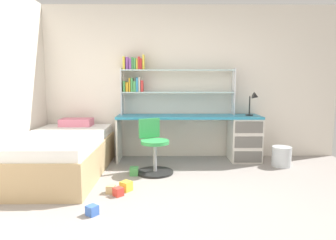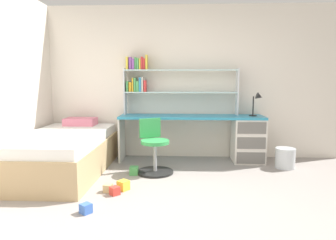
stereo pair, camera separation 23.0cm
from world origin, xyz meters
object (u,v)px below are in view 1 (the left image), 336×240
at_px(toy_block_green_0, 134,171).
at_px(toy_block_natural_3, 111,189).
at_px(bed_platform, 61,154).
at_px(bookshelf_hutch, 160,80).
at_px(toy_block_red_4, 118,192).
at_px(desk_lamp, 254,100).
at_px(toy_block_yellow_1, 126,186).
at_px(toy_block_blue_2, 92,210).
at_px(swivel_chair, 154,152).
at_px(desk, 227,134).
at_px(waste_bin, 281,156).

distance_m(toy_block_green_0, toy_block_natural_3, 0.70).
xyz_separation_m(bed_platform, toy_block_green_0, (1.02, -0.05, -0.23)).
distance_m(bookshelf_hutch, toy_block_red_4, 2.17).
bearing_deg(desk_lamp, toy_block_yellow_1, -144.76).
bearing_deg(bookshelf_hutch, toy_block_blue_2, -105.99).
height_order(swivel_chair, toy_block_green_0, swivel_chair).
relative_size(bookshelf_hutch, swivel_chair, 2.45).
relative_size(bed_platform, toy_block_red_4, 21.21).
xyz_separation_m(desk, toy_block_natural_3, (-1.66, -1.47, -0.39)).
bearing_deg(bookshelf_hutch, desk_lamp, -7.38).
bearing_deg(swivel_chair, toy_block_green_0, -156.66).
xyz_separation_m(toy_block_yellow_1, toy_block_blue_2, (-0.25, -0.65, -0.01)).
bearing_deg(bed_platform, toy_block_green_0, -2.65).
distance_m(desk_lamp, toy_block_red_4, 2.65).
bearing_deg(desk_lamp, toy_block_red_4, -142.71).
height_order(toy_block_green_0, toy_block_yellow_1, toy_block_yellow_1).
bearing_deg(toy_block_red_4, bed_platform, 138.72).
xyz_separation_m(desk, desk_lamp, (0.41, -0.05, 0.57)).
height_order(swivel_chair, waste_bin, swivel_chair).
relative_size(desk_lamp, waste_bin, 1.25).
bearing_deg(desk, bookshelf_hutch, 172.63).
xyz_separation_m(toy_block_blue_2, toy_block_red_4, (0.18, 0.49, -0.00)).
distance_m(desk, bed_platform, 2.60).
relative_size(desk_lamp, toy_block_red_4, 3.97).
xyz_separation_m(desk_lamp, waste_bin, (0.37, -0.31, -0.85)).
bearing_deg(toy_block_blue_2, toy_block_red_4, 70.14).
bearing_deg(desk, toy_block_blue_2, -130.40).
height_order(desk_lamp, toy_block_blue_2, desk_lamp).
relative_size(swivel_chair, toy_block_green_0, 6.67).
height_order(bed_platform, toy_block_natural_3, bed_platform).
distance_m(swivel_chair, toy_block_blue_2, 1.50).
height_order(desk, bed_platform, desk).
bearing_deg(bed_platform, swivel_chair, 3.19).
height_order(bookshelf_hutch, toy_block_natural_3, bookshelf_hutch).
distance_m(desk, swivel_chair, 1.37).
distance_m(bed_platform, toy_block_blue_2, 1.51).
bearing_deg(toy_block_red_4, bookshelf_hutch, 75.18).
xyz_separation_m(toy_block_green_0, toy_block_yellow_1, (-0.03, -0.60, 0.00)).
distance_m(toy_block_natural_3, toy_block_red_4, 0.13).
bearing_deg(toy_block_green_0, waste_bin, 11.06).
height_order(desk, toy_block_yellow_1, desk).
relative_size(bookshelf_hutch, desk_lamp, 4.91).
bearing_deg(waste_bin, bed_platform, -173.17).
bearing_deg(toy_block_natural_3, toy_block_yellow_1, 22.58).
distance_m(bookshelf_hutch, bed_platform, 1.93).
distance_m(desk, toy_block_green_0, 1.71).
xyz_separation_m(bed_platform, toy_block_yellow_1, (0.99, -0.65, -0.23)).
relative_size(toy_block_yellow_1, toy_block_natural_3, 1.24).
relative_size(swivel_chair, toy_block_red_4, 7.97).
bearing_deg(toy_block_blue_2, desk, 49.60).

